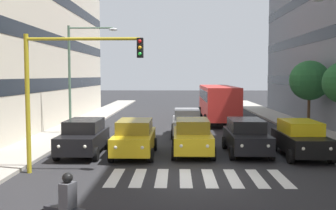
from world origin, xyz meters
TOP-DOWN VIEW (x-y plane):
  - ground_plane at (0.00, 0.00)m, footprint 180.00×180.00m
  - crosswalk_markings at (0.00, 0.00)m, footprint 6.75×2.80m
  - car_0 at (-5.13, -4.07)m, footprint 2.02×4.44m
  - car_1 at (-2.65, -4.70)m, footprint 2.02×4.44m
  - car_2 at (0.02, -4.62)m, footprint 2.02×4.44m
  - car_3 at (2.84, -4.19)m, footprint 2.02×4.44m
  - car_4 at (5.36, -4.35)m, footprint 2.02×4.44m
  - car_row2_0 at (0.13, -10.55)m, footprint 2.02×4.44m
  - bus_behind_traffic at (-2.65, -18.50)m, footprint 2.78×10.50m
  - motorcycle_with_rider at (3.46, 5.53)m, footprint 1.61×0.75m
  - traffic_light_gantry at (5.32, -0.63)m, footprint 4.67×0.36m
  - street_lamp_right at (7.13, -10.48)m, footprint 3.19×0.28m
  - street_tree_2 at (-8.50, -13.20)m, footprint 2.78×2.78m

SIDE VIEW (x-z plane):
  - ground_plane at x=0.00m, z-range 0.00..0.00m
  - crosswalk_markings at x=0.00m, z-range 0.00..0.01m
  - motorcycle_with_rider at x=3.46m, z-range -0.14..1.43m
  - car_0 at x=-5.13m, z-range 0.03..1.75m
  - car_1 at x=-2.65m, z-range 0.03..1.75m
  - car_2 at x=0.02m, z-range 0.03..1.75m
  - car_3 at x=2.84m, z-range 0.03..1.75m
  - car_4 at x=5.36m, z-range 0.03..1.75m
  - car_row2_0 at x=0.13m, z-range 0.03..1.75m
  - bus_behind_traffic at x=-2.65m, z-range 0.36..3.36m
  - street_tree_2 at x=-8.50m, z-range 1.14..5.93m
  - traffic_light_gantry at x=5.32m, z-range 0.98..6.48m
  - street_lamp_right at x=7.13m, z-range 0.97..7.87m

